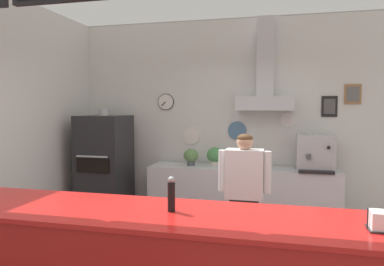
# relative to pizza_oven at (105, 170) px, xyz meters

# --- Properties ---
(back_wall_assembly) EXTENTS (5.04, 3.23, 3.07)m
(back_wall_assembly) POSITION_rel_pizza_oven_xyz_m (1.93, 0.43, 0.83)
(back_wall_assembly) COLOR #9E9E99
(back_wall_assembly) RESTS_ON ground_plane
(back_prep_counter) EXTENTS (2.65, 0.54, 0.91)m
(back_prep_counter) POSITION_rel_pizza_oven_xyz_m (2.00, 0.23, -0.37)
(back_prep_counter) COLOR silver
(back_prep_counter) RESTS_ON ground_plane
(pizza_oven) EXTENTS (0.66, 0.72, 1.73)m
(pizza_oven) POSITION_rel_pizza_oven_xyz_m (0.00, 0.00, 0.00)
(pizza_oven) COLOR #232326
(pizza_oven) RESTS_ON ground_plane
(shop_worker) EXTENTS (0.55, 0.22, 1.48)m
(shop_worker) POSITION_rel_pizza_oven_xyz_m (2.17, -1.10, -0.03)
(shop_worker) COLOR #232328
(shop_worker) RESTS_ON ground_plane
(espresso_machine) EXTENTS (0.48, 0.47, 0.48)m
(espresso_machine) POSITION_rel_pizza_oven_xyz_m (2.98, 0.21, 0.33)
(espresso_machine) COLOR #B7BABF
(espresso_machine) RESTS_ON back_prep_counter
(potted_oregano) EXTENTS (0.22, 0.22, 0.24)m
(potted_oregano) POSITION_rel_pizza_oven_xyz_m (1.26, 0.23, 0.22)
(potted_oregano) COLOR #4C4C51
(potted_oregano) RESTS_ON back_prep_counter
(potted_thyme) EXTENTS (0.18, 0.18, 0.22)m
(potted_thyme) POSITION_rel_pizza_oven_xyz_m (2.16, 0.20, 0.22)
(potted_thyme) COLOR #4C4C51
(potted_thyme) RESTS_ON back_prep_counter
(potted_rosemary) EXTENTS (0.24, 0.24, 0.27)m
(potted_rosemary) POSITION_rel_pizza_oven_xyz_m (1.61, 0.27, 0.24)
(potted_rosemary) COLOR beige
(potted_rosemary) RESTS_ON back_prep_counter
(pepper_grinder) EXTENTS (0.05, 0.05, 0.23)m
(pepper_grinder) POSITION_rel_pizza_oven_xyz_m (1.85, -2.66, 0.38)
(pepper_grinder) COLOR black
(pepper_grinder) RESTS_ON service_counter
(napkin_holder) EXTENTS (0.15, 0.14, 0.12)m
(napkin_holder) POSITION_rel_pizza_oven_xyz_m (3.06, -2.73, 0.32)
(napkin_holder) COLOR #262628
(napkin_holder) RESTS_ON service_counter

